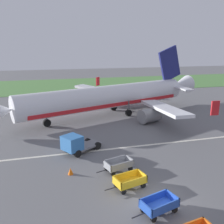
{
  "coord_description": "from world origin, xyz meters",
  "views": [
    {
      "loc": [
        -7.19,
        -14.3,
        11.14
      ],
      "look_at": [
        0.69,
        15.47,
        2.8
      ],
      "focal_mm": 39.09,
      "sensor_mm": 36.0,
      "label": 1
    }
  ],
  "objects_px": {
    "baggage_cart_fourth_in_row": "(119,165)",
    "baggage_cart_third_in_row": "(130,181)",
    "baggage_cart_second_in_row": "(159,205)",
    "traffic_cone_near_plane": "(71,171)",
    "airplane": "(114,97)",
    "service_truck_beside_carts": "(76,144)"
  },
  "relations": [
    {
      "from": "airplane",
      "to": "baggage_cart_third_in_row",
      "type": "bearing_deg",
      "value": -101.83
    },
    {
      "from": "service_truck_beside_carts",
      "to": "airplane",
      "type": "bearing_deg",
      "value": 60.21
    },
    {
      "from": "baggage_cart_fourth_in_row",
      "to": "airplane",
      "type": "bearing_deg",
      "value": 76.13
    },
    {
      "from": "baggage_cart_second_in_row",
      "to": "baggage_cart_fourth_in_row",
      "type": "relative_size",
      "value": 1.0
    },
    {
      "from": "airplane",
      "to": "baggage_cart_fourth_in_row",
      "type": "relative_size",
      "value": 10.12
    },
    {
      "from": "baggage_cart_third_in_row",
      "to": "service_truck_beside_carts",
      "type": "relative_size",
      "value": 0.77
    },
    {
      "from": "baggage_cart_fourth_in_row",
      "to": "traffic_cone_near_plane",
      "type": "relative_size",
      "value": 5.8
    },
    {
      "from": "traffic_cone_near_plane",
      "to": "baggage_cart_fourth_in_row",
      "type": "bearing_deg",
      "value": -6.2
    },
    {
      "from": "traffic_cone_near_plane",
      "to": "airplane",
      "type": "bearing_deg",
      "value": 63.79
    },
    {
      "from": "airplane",
      "to": "service_truck_beside_carts",
      "type": "distance_m",
      "value": 16.1
    },
    {
      "from": "baggage_cart_fourth_in_row",
      "to": "baggage_cart_third_in_row",
      "type": "bearing_deg",
      "value": -88.18
    },
    {
      "from": "baggage_cart_fourth_in_row",
      "to": "baggage_cart_second_in_row",
      "type": "bearing_deg",
      "value": -80.59
    },
    {
      "from": "airplane",
      "to": "traffic_cone_near_plane",
      "type": "height_order",
      "value": "airplane"
    },
    {
      "from": "baggage_cart_third_in_row",
      "to": "service_truck_beside_carts",
      "type": "bearing_deg",
      "value": 113.97
    },
    {
      "from": "airplane",
      "to": "baggage_cart_second_in_row",
      "type": "xyz_separation_m",
      "value": [
        -3.56,
        -25.0,
        -2.45
      ]
    },
    {
      "from": "baggage_cart_second_in_row",
      "to": "traffic_cone_near_plane",
      "type": "relative_size",
      "value": 5.8
    },
    {
      "from": "baggage_cart_second_in_row",
      "to": "baggage_cart_third_in_row",
      "type": "distance_m",
      "value": 3.56
    },
    {
      "from": "airplane",
      "to": "baggage_cart_second_in_row",
      "type": "distance_m",
      "value": 25.37
    },
    {
      "from": "baggage_cart_fourth_in_row",
      "to": "traffic_cone_near_plane",
      "type": "height_order",
      "value": "baggage_cart_fourth_in_row"
    },
    {
      "from": "baggage_cart_second_in_row",
      "to": "service_truck_beside_carts",
      "type": "relative_size",
      "value": 0.77
    },
    {
      "from": "baggage_cart_second_in_row",
      "to": "baggage_cart_fourth_in_row",
      "type": "height_order",
      "value": "same"
    },
    {
      "from": "baggage_cart_second_in_row",
      "to": "traffic_cone_near_plane",
      "type": "height_order",
      "value": "baggage_cart_second_in_row"
    }
  ]
}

